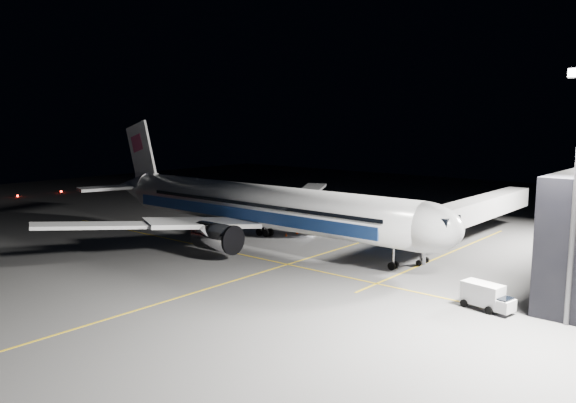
{
  "coord_description": "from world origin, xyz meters",
  "views": [
    {
      "loc": [
        50.94,
        -54.52,
        16.7
      ],
      "look_at": [
        3.84,
        1.41,
        6.0
      ],
      "focal_mm": 35.0,
      "sensor_mm": 36.0,
      "label": 1
    }
  ],
  "objects_px": {
    "safety_cone_a": "(297,230)",
    "safety_cone_c": "(286,234)",
    "service_truck": "(487,296)",
    "airliner": "(254,205)",
    "jet_bridge": "(471,211)",
    "safety_cone_b": "(297,232)",
    "baggage_tug": "(326,228)"
  },
  "relations": [
    {
      "from": "safety_cone_a",
      "to": "safety_cone_c",
      "type": "bearing_deg",
      "value": -80.2
    },
    {
      "from": "service_truck",
      "to": "safety_cone_c",
      "type": "height_order",
      "value": "service_truck"
    },
    {
      "from": "airliner",
      "to": "jet_bridge",
      "type": "distance_m",
      "value": 29.31
    },
    {
      "from": "airliner",
      "to": "safety_cone_c",
      "type": "distance_m",
      "value": 7.78
    },
    {
      "from": "safety_cone_b",
      "to": "safety_cone_c",
      "type": "xyz_separation_m",
      "value": [
        -0.14,
        -2.33,
        -0.03
      ]
    },
    {
      "from": "service_truck",
      "to": "safety_cone_a",
      "type": "distance_m",
      "value": 38.03
    },
    {
      "from": "baggage_tug",
      "to": "safety_cone_c",
      "type": "relative_size",
      "value": 5.02
    },
    {
      "from": "baggage_tug",
      "to": "airliner",
      "type": "bearing_deg",
      "value": -101.92
    },
    {
      "from": "airliner",
      "to": "baggage_tug",
      "type": "height_order",
      "value": "airliner"
    },
    {
      "from": "safety_cone_a",
      "to": "safety_cone_c",
      "type": "distance_m",
      "value": 3.28
    },
    {
      "from": "service_truck",
      "to": "safety_cone_b",
      "type": "xyz_separation_m",
      "value": [
        -33.85,
        14.96,
        -0.94
      ]
    },
    {
      "from": "jet_bridge",
      "to": "safety_cone_b",
      "type": "xyz_separation_m",
      "value": [
        -22.26,
        -9.7,
        -4.28
      ]
    },
    {
      "from": "jet_bridge",
      "to": "safety_cone_a",
      "type": "xyz_separation_m",
      "value": [
        -22.95,
        -8.8,
        -4.25
      ]
    },
    {
      "from": "safety_cone_b",
      "to": "safety_cone_c",
      "type": "height_order",
      "value": "safety_cone_b"
    },
    {
      "from": "airliner",
      "to": "safety_cone_a",
      "type": "relative_size",
      "value": 92.0
    },
    {
      "from": "service_truck",
      "to": "baggage_tug",
      "type": "height_order",
      "value": "service_truck"
    },
    {
      "from": "baggage_tug",
      "to": "jet_bridge",
      "type": "bearing_deg",
      "value": 26.75
    },
    {
      "from": "jet_bridge",
      "to": "safety_cone_c",
      "type": "distance_m",
      "value": 25.79
    },
    {
      "from": "airliner",
      "to": "safety_cone_b",
      "type": "relative_size",
      "value": 100.53
    },
    {
      "from": "service_truck",
      "to": "safety_cone_b",
      "type": "relative_size",
      "value": 7.86
    },
    {
      "from": "jet_bridge",
      "to": "safety_cone_c",
      "type": "bearing_deg",
      "value": -151.75
    },
    {
      "from": "baggage_tug",
      "to": "safety_cone_b",
      "type": "distance_m",
      "value": 4.28
    },
    {
      "from": "service_truck",
      "to": "baggage_tug",
      "type": "xyz_separation_m",
      "value": [
        -30.76,
        17.87,
        -0.39
      ]
    },
    {
      "from": "service_truck",
      "to": "safety_cone_b",
      "type": "bearing_deg",
      "value": 166.73
    },
    {
      "from": "safety_cone_c",
      "to": "baggage_tug",
      "type": "bearing_deg",
      "value": 58.35
    },
    {
      "from": "baggage_tug",
      "to": "safety_cone_b",
      "type": "relative_size",
      "value": 4.56
    },
    {
      "from": "baggage_tug",
      "to": "safety_cone_a",
      "type": "relative_size",
      "value": 4.17
    },
    {
      "from": "airliner",
      "to": "jet_bridge",
      "type": "relative_size",
      "value": 1.79
    },
    {
      "from": "safety_cone_a",
      "to": "jet_bridge",
      "type": "bearing_deg",
      "value": 20.97
    },
    {
      "from": "safety_cone_b",
      "to": "safety_cone_a",
      "type": "bearing_deg",
      "value": 127.7
    },
    {
      "from": "service_truck",
      "to": "safety_cone_c",
      "type": "bearing_deg",
      "value": 170.19
    },
    {
      "from": "safety_cone_b",
      "to": "airliner",
      "type": "bearing_deg",
      "value": -95.59
    }
  ]
}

